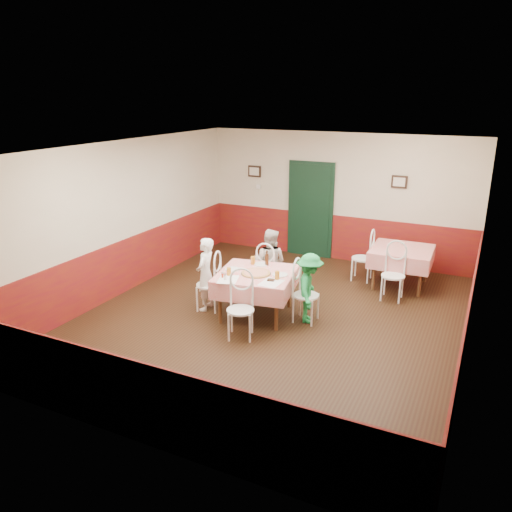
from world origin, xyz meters
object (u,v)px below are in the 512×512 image
at_px(main_table, 256,294).
at_px(chair_left, 209,285).
at_px(chair_second_b, 393,276).
at_px(chair_right, 306,295).
at_px(chair_second_a, 362,258).
at_px(glass_c, 253,260).
at_px(beer_bottle, 267,259).
at_px(glass_b, 277,275).
at_px(glass_a, 229,272).
at_px(diner_left, 205,274).
at_px(second_table, 400,267).
at_px(diner_far, 270,263).
at_px(pizza, 256,273).
at_px(chair_far, 269,273).
at_px(chair_near, 240,310).
at_px(wallet, 271,280).
at_px(diner_right, 309,288).

distance_m(main_table, chair_left, 0.85).
xyz_separation_m(chair_left, chair_second_b, (2.78, 1.81, 0.00)).
height_order(chair_right, chair_second_a, same).
bearing_deg(glass_c, beer_bottle, 12.62).
bearing_deg(chair_second_a, glass_b, -17.71).
distance_m(chair_right, glass_c, 1.16).
height_order(glass_a, diner_left, diner_left).
bearing_deg(chair_second_b, second_table, 88.61).
xyz_separation_m(glass_b, glass_c, (-0.67, 0.49, 0.00)).
height_order(chair_right, chair_second_b, same).
height_order(second_table, glass_c, glass_c).
relative_size(chair_second_a, beer_bottle, 3.77).
xyz_separation_m(chair_second_b, glass_b, (-1.50, -1.81, 0.38)).
bearing_deg(diner_far, second_table, -146.75).
relative_size(chair_second_b, pizza, 1.92).
bearing_deg(diner_left, glass_a, 65.53).
bearing_deg(chair_far, glass_b, 120.22).
distance_m(glass_a, glass_b, 0.80).
distance_m(chair_near, wallet, 0.73).
bearing_deg(glass_a, chair_right, 20.66).
bearing_deg(chair_right, chair_second_a, -9.48).
distance_m(second_table, glass_c, 3.03).
distance_m(pizza, wallet, 0.39).
distance_m(chair_second_a, glass_c, 2.53).
xyz_separation_m(chair_right, wallet, (-0.47, -0.37, 0.32)).
height_order(pizza, diner_right, diner_right).
bearing_deg(pizza, chair_near, -81.61).
bearing_deg(chair_second_a, chair_second_b, 43.61).
bearing_deg(wallet, diner_left, 166.78).
bearing_deg(main_table, chair_far, 99.52).
xyz_separation_m(glass_a, glass_c, (0.11, 0.67, 0.00)).
bearing_deg(second_table, beer_bottle, -133.87).
relative_size(second_table, diner_far, 0.88).
bearing_deg(chair_second_b, chair_far, -159.54).
distance_m(glass_c, diner_right, 1.17).
bearing_deg(diner_far, chair_second_b, -162.48).
relative_size(chair_left, wallet, 8.18).
xyz_separation_m(chair_second_b, glass_c, (-2.17, -1.31, 0.38)).
bearing_deg(beer_bottle, glass_b, -51.78).
bearing_deg(chair_near, wallet, 49.16).
xyz_separation_m(pizza, glass_c, (-0.26, 0.41, 0.05)).
distance_m(chair_left, diner_right, 1.75).
bearing_deg(chair_near, glass_a, 112.23).
height_order(main_table, wallet, wallet).
distance_m(chair_second_a, diner_far, 2.04).
relative_size(chair_far, glass_a, 6.94).
relative_size(second_table, wallet, 10.18).
relative_size(chair_second_b, glass_a, 6.94).
height_order(chair_second_a, beer_bottle, beer_bottle).
distance_m(glass_b, glass_c, 0.83).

